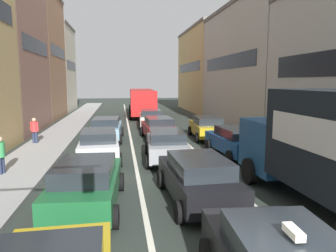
{
  "coord_description": "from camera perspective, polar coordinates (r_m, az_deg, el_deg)",
  "views": [
    {
      "loc": [
        -2.35,
        -3.5,
        3.81
      ],
      "look_at": [
        0.0,
        12.0,
        1.6
      ],
      "focal_mm": 33.82,
      "sensor_mm": 36.0,
      "label": 1
    }
  ],
  "objects": [
    {
      "name": "wagon_left_lane_second",
      "position": [
        9.91,
        -14.46,
        -9.94
      ],
      "size": [
        2.26,
        4.39,
        1.49
      ],
      "rotation": [
        0.0,
        0.0,
        1.51
      ],
      "color": "#19592D",
      "rests_on": "ground"
    },
    {
      "name": "removalist_box_truck",
      "position": [
        10.2,
        27.97,
        -3.31
      ],
      "size": [
        2.85,
        7.76,
        3.58
      ],
      "rotation": [
        0.0,
        0.0,
        1.59
      ],
      "color": "navy",
      "rests_on": "ground"
    },
    {
      "name": "hatchback_centre_lane_third",
      "position": [
        15.26,
        -0.22,
        -3.36
      ],
      "size": [
        2.3,
        4.41,
        1.49
      ],
      "rotation": [
        0.0,
        0.0,
        1.5
      ],
      "color": "gray",
      "rests_on": "ground"
    },
    {
      "name": "lane_stripe_left",
      "position": [
        23.81,
        -6.94,
        -1.22
      ],
      "size": [
        0.16,
        60.0,
        0.01
      ],
      "primitive_type": "cube",
      "color": "silver",
      "rests_on": "ground"
    },
    {
      "name": "wagon_right_lane_far",
      "position": [
        21.32,
        7.09,
        -0.16
      ],
      "size": [
        2.28,
        4.41,
        1.49
      ],
      "rotation": [
        0.0,
        0.0,
        1.51
      ],
      "color": "#B29319",
      "rests_on": "ground"
    },
    {
      "name": "sedan_left_lane_fourth",
      "position": [
        20.89,
        -11.01,
        -0.42
      ],
      "size": [
        2.21,
        4.37,
        1.49
      ],
      "rotation": [
        0.0,
        0.0,
        1.53
      ],
      "color": "#759EB7",
      "rests_on": "ground"
    },
    {
      "name": "bus_mid_queue_primary",
      "position": [
        35.1,
        -4.75,
        4.66
      ],
      "size": [
        2.99,
        10.56,
        2.9
      ],
      "rotation": [
        0.0,
        0.0,
        1.55
      ],
      "color": "#B21919",
      "rests_on": "ground"
    },
    {
      "name": "building_row_right",
      "position": [
        29.14,
        16.49,
        9.83
      ],
      "size": [
        7.2,
        43.9,
        10.45
      ],
      "rotation": [
        0.0,
        0.0,
        -1.57
      ],
      "color": "tan",
      "rests_on": "ground"
    },
    {
      "name": "lane_stripe_right",
      "position": [
        24.15,
        1.15,
        -1.04
      ],
      "size": [
        0.16,
        60.0,
        0.01
      ],
      "primitive_type": "cube",
      "color": "silver",
      "rests_on": "ground"
    },
    {
      "name": "sidewalk_left",
      "position": [
        24.19,
        -18.87,
        -1.3
      ],
      "size": [
        2.6,
        64.0,
        0.14
      ],
      "primitive_type": "cube",
      "color": "#969696",
      "rests_on": "ground"
    },
    {
      "name": "sedan_centre_lane_fifth",
      "position": [
        26.46,
        -3.13,
        1.48
      ],
      "size": [
        2.22,
        4.38,
        1.49
      ],
      "rotation": [
        0.0,
        0.0,
        1.53
      ],
      "color": "beige",
      "rests_on": "ground"
    },
    {
      "name": "sedan_right_lane_behind_truck",
      "position": [
        16.59,
        12.12,
        -2.62
      ],
      "size": [
        2.29,
        4.41,
        1.49
      ],
      "rotation": [
        0.0,
        0.0,
        1.64
      ],
      "color": "#194C8C",
      "rests_on": "ground"
    },
    {
      "name": "coupe_centre_lane_fourth",
      "position": [
        20.81,
        -1.72,
        -0.3
      ],
      "size": [
        2.22,
        4.38,
        1.49
      ],
      "rotation": [
        0.0,
        0.0,
        1.62
      ],
      "color": "#A51E1E",
      "rests_on": "ground"
    },
    {
      "name": "sedan_left_lane_third",
      "position": [
        15.72,
        -12.33,
        -3.21
      ],
      "size": [
        2.2,
        4.37,
        1.49
      ],
      "rotation": [
        0.0,
        0.0,
        1.61
      ],
      "color": "silver",
      "rests_on": "ground"
    },
    {
      "name": "sedan_centre_lane_second",
      "position": [
        10.19,
        5.41,
        -9.22
      ],
      "size": [
        2.21,
        4.37,
        1.49
      ],
      "rotation": [
        0.0,
        0.0,
        1.61
      ],
      "color": "black",
      "rests_on": "ground"
    },
    {
      "name": "pedestrian_near_kerb",
      "position": [
        14.29,
        -27.97,
        -4.49
      ],
      "size": [
        0.34,
        0.52,
        1.66
      ],
      "rotation": [
        0.0,
        0.0,
        5.98
      ],
      "color": "#262D47",
      "rests_on": "ground"
    },
    {
      "name": "pedestrian_far_sidewalk",
      "position": [
        20.59,
        -22.92,
        -0.61
      ],
      "size": [
        0.51,
        0.34,
        1.66
      ],
      "rotation": [
        0.0,
        0.0,
        4.34
      ],
      "color": "#262D47",
      "rests_on": "ground"
    }
  ]
}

